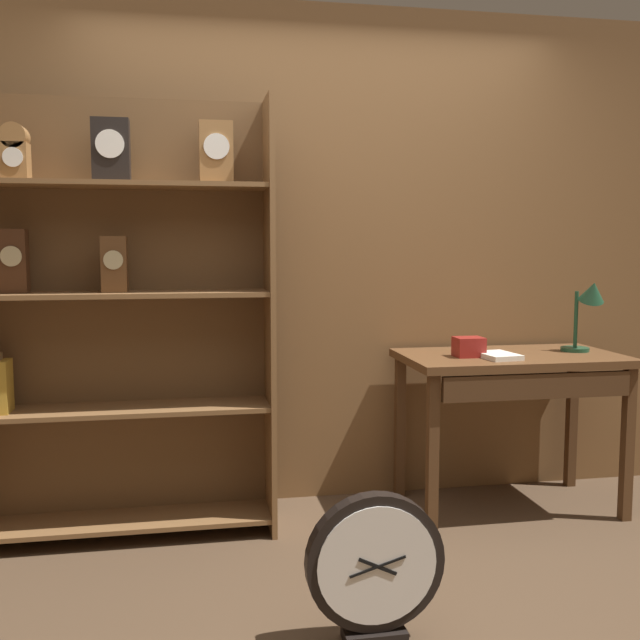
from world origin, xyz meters
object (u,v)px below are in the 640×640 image
(desk_lamp, at_px, (588,304))
(open_repair_manual, at_px, (498,356))
(bookshelf, at_px, (114,314))
(toolbox_small, at_px, (469,347))
(round_clock_large, at_px, (375,566))
(workbench, at_px, (512,376))

(desk_lamp, relative_size, open_repair_manual, 1.76)
(bookshelf, distance_m, open_repair_manual, 1.85)
(toolbox_small, xyz_separation_m, round_clock_large, (-0.76, -1.07, -0.59))
(toolbox_small, height_order, open_repair_manual, toolbox_small)
(bookshelf, distance_m, round_clock_large, 1.65)
(workbench, bearing_deg, round_clock_large, -132.90)
(desk_lamp, xyz_separation_m, open_repair_manual, (-0.54, -0.11, -0.24))
(bookshelf, height_order, workbench, bookshelf)
(bookshelf, relative_size, workbench, 1.84)
(desk_lamp, distance_m, open_repair_manual, 0.60)
(bookshelf, height_order, round_clock_large, bookshelf)
(bookshelf, relative_size, open_repair_manual, 9.27)
(toolbox_small, height_order, round_clock_large, toolbox_small)
(bookshelf, relative_size, toolbox_small, 14.55)
(workbench, relative_size, round_clock_large, 2.11)
(open_repair_manual, bearing_deg, workbench, 27.97)
(round_clock_large, bearing_deg, desk_lamp, 37.79)
(desk_lamp, distance_m, toolbox_small, 0.70)
(desk_lamp, xyz_separation_m, round_clock_large, (-1.43, -1.11, -0.79))
(workbench, height_order, open_repair_manual, open_repair_manual)
(open_repair_manual, bearing_deg, round_clock_large, -139.11)
(toolbox_small, distance_m, round_clock_large, 1.44)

